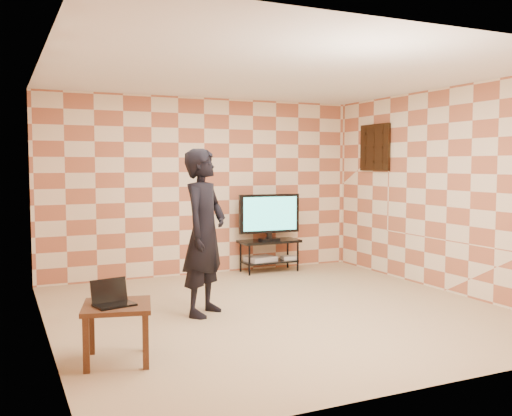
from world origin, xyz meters
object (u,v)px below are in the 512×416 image
Objects in this scene: side_table at (117,314)px; tv at (269,215)px; person at (204,232)px; tv_stand at (269,249)px.

tv is at bearing 46.65° from side_table.
person reaches higher than side_table.
tv_stand is at bearing 4.32° from person.
tv_stand is at bearing 93.38° from tv.
tv_stand is 0.95× the size of tv.
person is at bearing -131.61° from tv_stand.
side_table is at bearing -133.32° from tv_stand.
tv is 1.46× the size of side_table.
side_table is at bearing 179.84° from person.
person is at bearing 43.91° from side_table.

